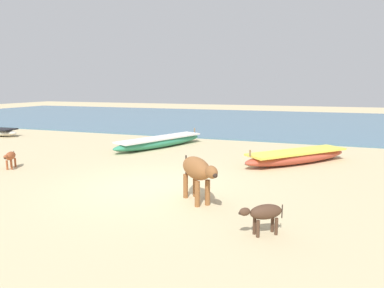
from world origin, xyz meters
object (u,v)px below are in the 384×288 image
at_px(fishing_boat_1, 160,142).
at_px(cow_adult_brown, 197,170).
at_px(calf_near_dark, 264,213).
at_px(calf_far_rust, 10,157).
at_px(fishing_boat_3, 297,156).

xyz_separation_m(fishing_boat_1, cow_adult_brown, (3.86, -6.23, 0.51)).
bearing_deg(calf_near_dark, calf_far_rust, -51.32).
bearing_deg(fishing_boat_1, cow_adult_brown, -125.42).
relative_size(calf_near_dark, calf_far_rust, 0.99).
bearing_deg(calf_far_rust, calf_near_dark, 45.90).
xyz_separation_m(cow_adult_brown, calf_near_dark, (1.70, -1.26, -0.34)).
xyz_separation_m(fishing_boat_1, calf_near_dark, (5.55, -7.49, 0.16)).
height_order(fishing_boat_1, calf_far_rust, fishing_boat_1).
bearing_deg(calf_far_rust, cow_adult_brown, 52.42).
distance_m(cow_adult_brown, calf_near_dark, 2.14).
bearing_deg(calf_near_dark, fishing_boat_3, -128.58).
bearing_deg(fishing_boat_1, calf_near_dark, -120.62).
height_order(fishing_boat_3, calf_far_rust, fishing_boat_3).
bearing_deg(fishing_boat_3, cow_adult_brown, 21.22).
distance_m(fishing_boat_1, calf_near_dark, 9.33).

